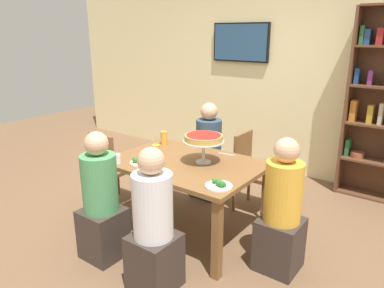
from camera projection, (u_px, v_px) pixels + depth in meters
ground_plane at (186, 230)px, 3.66m from camera, size 12.00×12.00×0.00m
rear_partition at (283, 72)px, 4.94m from camera, size 8.00×0.12×2.80m
dining_table at (186, 171)px, 3.47m from camera, size 1.41×1.00×0.74m
television at (241, 42)px, 5.11m from camera, size 0.87×0.05×0.54m
diner_far_left at (208, 157)px, 4.31m from camera, size 0.34×0.34×1.15m
diner_head_east at (281, 215)px, 2.94m from camera, size 0.34×0.34×1.15m
diner_near_right at (154, 231)px, 2.71m from camera, size 0.34×0.34×1.15m
diner_near_left at (101, 206)px, 3.11m from camera, size 0.34×0.34×1.15m
chair_far_right at (251, 168)px, 3.99m from camera, size 0.40×0.40×0.87m
chair_head_west at (111, 165)px, 4.07m from camera, size 0.40×0.40×0.87m
deep_dish_pizza_stand at (204, 139)px, 3.35m from camera, size 0.39×0.39×0.27m
salad_plate_near_diner at (140, 161)px, 3.38m from camera, size 0.21×0.21×0.07m
salad_plate_far_diner at (219, 185)px, 2.87m from camera, size 0.22×0.22×0.07m
beer_glass_amber_tall at (156, 151)px, 3.53m from camera, size 0.08×0.08×0.13m
beer_glass_amber_short at (164, 138)px, 3.95m from camera, size 0.07×0.07×0.15m
water_glass_clear_near at (117, 159)px, 3.38m from camera, size 0.06×0.06×0.09m
cutlery_fork_near at (227, 154)px, 3.65m from camera, size 0.18×0.04×0.00m
cutlery_knife_near at (158, 172)px, 3.19m from camera, size 0.18×0.03×0.00m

